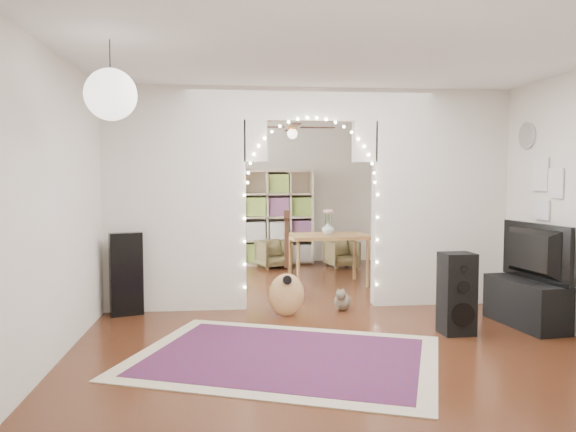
{
  "coord_description": "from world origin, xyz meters",
  "views": [
    {
      "loc": [
        -1.0,
        -6.88,
        1.62
      ],
      "look_at": [
        -0.25,
        0.3,
        1.11
      ],
      "focal_mm": 35.0,
      "sensor_mm": 36.0,
      "label": 1
    }
  ],
  "objects": [
    {
      "name": "floor",
      "position": [
        0.0,
        0.0,
        0.0
      ],
      "size": [
        7.5,
        7.5,
        0.0
      ],
      "primitive_type": "plane",
      "color": "black",
      "rests_on": "ground"
    },
    {
      "name": "ceiling",
      "position": [
        0.0,
        0.0,
        2.7
      ],
      "size": [
        5.0,
        7.5,
        0.02
      ],
      "primitive_type": "cube",
      "color": "white",
      "rests_on": "wall_back"
    },
    {
      "name": "wall_back",
      "position": [
        0.0,
        3.75,
        1.35
      ],
      "size": [
        5.0,
        0.02,
        2.7
      ],
      "primitive_type": "cube",
      "color": "silver",
      "rests_on": "floor"
    },
    {
      "name": "wall_front",
      "position": [
        0.0,
        -3.75,
        1.35
      ],
      "size": [
        5.0,
        0.02,
        2.7
      ],
      "primitive_type": "cube",
      "color": "silver",
      "rests_on": "floor"
    },
    {
      "name": "wall_left",
      "position": [
        -2.5,
        0.0,
        1.35
      ],
      "size": [
        0.02,
        7.5,
        2.7
      ],
      "primitive_type": "cube",
      "color": "silver",
      "rests_on": "floor"
    },
    {
      "name": "wall_right",
      "position": [
        2.5,
        0.0,
        1.35
      ],
      "size": [
        0.02,
        7.5,
        2.7
      ],
      "primitive_type": "cube",
      "color": "silver",
      "rests_on": "floor"
    },
    {
      "name": "divider_wall",
      "position": [
        0.0,
        0.0,
        1.42
      ],
      "size": [
        5.0,
        0.2,
        2.7
      ],
      "color": "silver",
      "rests_on": "floor"
    },
    {
      "name": "fairy_lights",
      "position": [
        0.0,
        -0.13,
        1.55
      ],
      "size": [
        1.64,
        0.04,
        1.6
      ],
      "primitive_type": null,
      "color": "#FFEABF",
      "rests_on": "divider_wall"
    },
    {
      "name": "window",
      "position": [
        -2.47,
        1.8,
        1.5
      ],
      "size": [
        0.04,
        1.2,
        1.4
      ],
      "primitive_type": "cube",
      "color": "white",
      "rests_on": "wall_left"
    },
    {
      "name": "wall_clock",
      "position": [
        2.48,
        -0.6,
        2.1
      ],
      "size": [
        0.03,
        0.31,
        0.31
      ],
      "primitive_type": "cylinder",
      "rotation": [
        0.0,
        1.57,
        0.0
      ],
      "color": "white",
      "rests_on": "wall_right"
    },
    {
      "name": "picture_frames",
      "position": [
        2.48,
        -1.0,
        1.5
      ],
      "size": [
        0.02,
        0.5,
        0.7
      ],
      "primitive_type": null,
      "color": "white",
      "rests_on": "wall_right"
    },
    {
      "name": "paper_lantern",
      "position": [
        -1.9,
        -2.4,
        2.25
      ],
      "size": [
        0.4,
        0.4,
        0.4
      ],
      "primitive_type": "sphere",
      "color": "white",
      "rests_on": "ceiling"
    },
    {
      "name": "ceiling_fan",
      "position": [
        0.0,
        2.0,
        2.4
      ],
      "size": [
        1.1,
        1.1,
        0.3
      ],
      "primitive_type": null,
      "color": "#CA8543",
      "rests_on": "ceiling"
    },
    {
      "name": "area_rug",
      "position": [
        -0.51,
        -1.97,
        0.01
      ],
      "size": [
        3.2,
        2.81,
        0.02
      ],
      "primitive_type": "cube",
      "rotation": [
        0.0,
        0.0,
        -0.37
      ],
      "color": "maroon",
      "rests_on": "floor"
    },
    {
      "name": "guitar_case",
      "position": [
        -2.2,
        -0.25,
        0.49
      ],
      "size": [
        0.39,
        0.24,
        0.97
      ],
      "primitive_type": "cube",
      "rotation": [
        0.0,
        0.0,
        0.35
      ],
      "color": "black",
      "rests_on": "floor"
    },
    {
      "name": "acoustic_guitar",
      "position": [
        -0.35,
        -0.49,
        0.46
      ],
      "size": [
        0.42,
        0.15,
        1.05
      ],
      "rotation": [
        0.0,
        0.0,
        -0.0
      ],
      "color": "#BE854C",
      "rests_on": "floor"
    },
    {
      "name": "tabby_cat",
      "position": [
        0.36,
        -0.26,
        0.12
      ],
      "size": [
        0.29,
        0.44,
        0.3
      ],
      "rotation": [
        0.0,
        0.0,
        -0.39
      ],
      "color": "brown",
      "rests_on": "floor"
    },
    {
      "name": "floor_speaker",
      "position": [
        1.32,
        -1.4,
        0.42
      ],
      "size": [
        0.34,
        0.31,
        0.84
      ],
      "rotation": [
        0.0,
        0.0,
        0.06
      ],
      "color": "black",
      "rests_on": "floor"
    },
    {
      "name": "media_console",
      "position": [
        2.2,
        -1.17,
        0.25
      ],
      "size": [
        0.53,
        1.05,
        0.5
      ],
      "primitive_type": "cube",
      "rotation": [
        0.0,
        0.0,
        0.14
      ],
      "color": "black",
      "rests_on": "floor"
    },
    {
      "name": "tv",
      "position": [
        2.2,
        -1.17,
        0.81
      ],
      "size": [
        0.29,
        1.08,
        0.62
      ],
      "primitive_type": "imported",
      "rotation": [
        0.0,
        0.0,
        1.71
      ],
      "color": "black",
      "rests_on": "media_console"
    },
    {
      "name": "bookcase",
      "position": [
        -0.31,
        3.5,
        0.87
      ],
      "size": [
        1.76,
        0.76,
        1.75
      ],
      "primitive_type": "cube",
      "rotation": [
        0.0,
        0.0,
        0.2
      ],
      "color": "beige",
      "rests_on": "floor"
    },
    {
      "name": "dining_table",
      "position": [
        0.47,
        1.39,
        0.68
      ],
      "size": [
        1.26,
        0.9,
        0.76
      ],
      "rotation": [
        0.0,
        0.0,
        0.08
      ],
      "color": "olive",
      "rests_on": "floor"
    },
    {
      "name": "flower_vase",
      "position": [
        0.47,
        1.39,
        0.85
      ],
      "size": [
        0.2,
        0.2,
        0.19
      ],
      "primitive_type": "imported",
      "rotation": [
        0.0,
        0.0,
        0.08
      ],
      "color": "silver",
      "rests_on": "dining_table"
    },
    {
      "name": "dining_chair_left",
      "position": [
        -0.22,
        3.01,
        0.25
      ],
      "size": [
        0.67,
        0.68,
        0.49
      ],
      "primitive_type": "imported",
      "rotation": [
        0.0,
        0.0,
        0.33
      ],
      "color": "brown",
      "rests_on": "floor"
    },
    {
      "name": "dining_chair_right",
      "position": [
        1.0,
        2.95,
        0.24
      ],
      "size": [
        0.63,
        0.64,
        0.48
      ],
      "primitive_type": "imported",
      "rotation": [
        0.0,
        0.0,
        0.26
      ],
      "color": "brown",
      "rests_on": "floor"
    }
  ]
}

